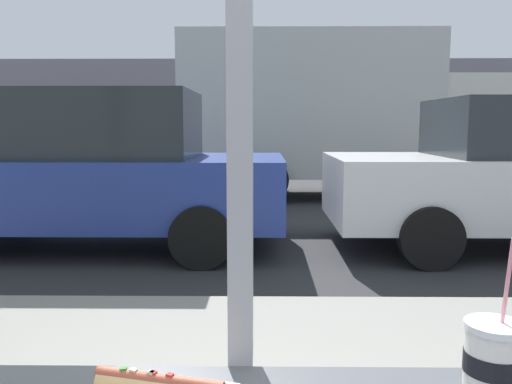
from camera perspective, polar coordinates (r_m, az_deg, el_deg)
ground_plane at (r=9.08m, az=0.41°, el=-1.81°), size 60.00×60.00×0.00m
building_facade_far at (r=23.83m, az=0.60°, el=8.99°), size 28.00×1.20×4.26m
soda_cup_left at (r=1.05m, az=24.31°, el=-16.28°), size 0.10×0.10×0.30m
parked_car_blue at (r=6.42m, az=-17.34°, el=2.25°), size 4.48×2.04×1.82m
box_truck at (r=10.66m, az=9.17°, el=8.53°), size 6.56×2.44×3.13m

